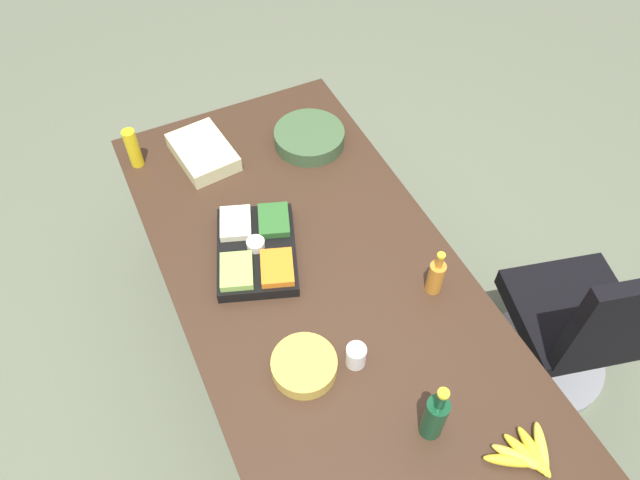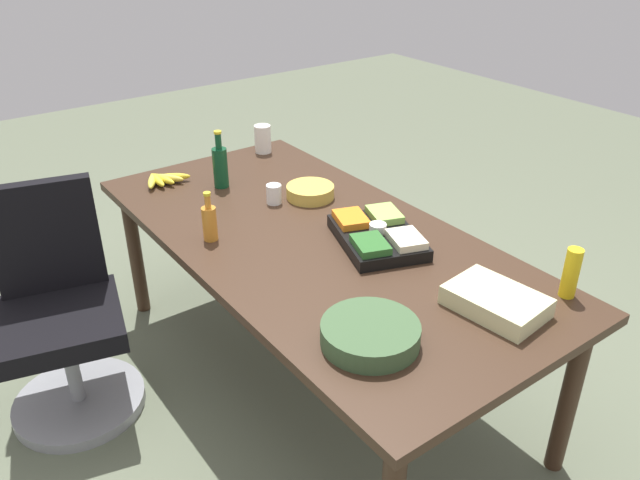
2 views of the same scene
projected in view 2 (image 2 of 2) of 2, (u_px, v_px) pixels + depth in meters
The scene contains 13 objects.
ground_plane at pixel (316, 374), 2.98m from camera, with size 10.00×10.00×0.00m, color #616A53.
conference_table at pixel (315, 250), 2.66m from camera, with size 2.18×1.07×0.74m.
office_chair at pixel (64, 328), 2.65m from camera, with size 0.59×0.58×0.99m.
banana_bunch at pixel (163, 179), 3.10m from camera, with size 0.18×0.24×0.04m.
veggie_tray at pixel (377, 235), 2.56m from camera, with size 0.50×0.42×0.09m.
mayo_jar at pixel (263, 139), 3.46m from camera, with size 0.09×0.09×0.15m, color white.
paper_cup at pixel (274, 194), 2.89m from camera, with size 0.07×0.07×0.09m, color white.
dressing_bottle at pixel (210, 222), 2.57m from camera, with size 0.07×0.07×0.21m.
salad_bowl at pixel (370, 334), 1.98m from camera, with size 0.32×0.32×0.07m, color #3D5B37.
sheet_cake at pixel (496, 301), 2.14m from camera, with size 0.32×0.22×0.07m, color beige.
chip_bowl at pixel (310, 192), 2.95m from camera, with size 0.22×0.22×0.06m, color gold.
wine_bottle at pixel (220, 166), 3.03m from camera, with size 0.08×0.08×0.28m.
mustard_bottle at pixel (571, 273), 2.19m from camera, with size 0.06×0.06×0.19m, color yellow.
Camera 2 is at (1.88, -1.35, 1.99)m, focal length 35.35 mm.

